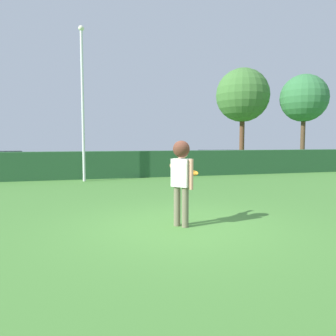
{
  "coord_description": "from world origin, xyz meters",
  "views": [
    {
      "loc": [
        -2.15,
        -6.45,
        1.78
      ],
      "look_at": [
        -0.03,
        0.99,
        1.15
      ],
      "focal_mm": 35.26,
      "sensor_mm": 36.0,
      "label": 1
    }
  ],
  "objects_px": {
    "person": "(181,172)",
    "lamppost": "(83,97)",
    "oak_tree": "(304,98)",
    "parked_car_silver": "(219,159)",
    "birch_tree": "(243,95)",
    "frisbee": "(193,173)",
    "parked_car_green": "(0,161)"
  },
  "relations": [
    {
      "from": "person",
      "to": "oak_tree",
      "type": "bearing_deg",
      "value": 45.63
    },
    {
      "from": "parked_car_green",
      "to": "birch_tree",
      "type": "xyz_separation_m",
      "value": [
        16.85,
        3.64,
        4.69
      ]
    },
    {
      "from": "lamppost",
      "to": "birch_tree",
      "type": "height_order",
      "value": "birch_tree"
    },
    {
      "from": "person",
      "to": "frisbee",
      "type": "distance_m",
      "value": 0.55
    },
    {
      "from": "birch_tree",
      "to": "oak_tree",
      "type": "distance_m",
      "value": 4.56
    },
    {
      "from": "person",
      "to": "frisbee",
      "type": "height_order",
      "value": "person"
    },
    {
      "from": "frisbee",
      "to": "oak_tree",
      "type": "distance_m",
      "value": 20.88
    },
    {
      "from": "person",
      "to": "parked_car_green",
      "type": "distance_m",
      "value": 14.93
    },
    {
      "from": "frisbee",
      "to": "parked_car_green",
      "type": "bearing_deg",
      "value": 116.13
    },
    {
      "from": "person",
      "to": "parked_car_silver",
      "type": "bearing_deg",
      "value": 62.15
    },
    {
      "from": "parked_car_silver",
      "to": "oak_tree",
      "type": "distance_m",
      "value": 9.45
    },
    {
      "from": "lamppost",
      "to": "parked_car_silver",
      "type": "distance_m",
      "value": 9.78
    },
    {
      "from": "birch_tree",
      "to": "oak_tree",
      "type": "height_order",
      "value": "birch_tree"
    },
    {
      "from": "person",
      "to": "birch_tree",
      "type": "bearing_deg",
      "value": 58.09
    },
    {
      "from": "lamppost",
      "to": "parked_car_silver",
      "type": "height_order",
      "value": "lamppost"
    },
    {
      "from": "parked_car_green",
      "to": "oak_tree",
      "type": "bearing_deg",
      "value": 3.94
    },
    {
      "from": "lamppost",
      "to": "person",
      "type": "bearing_deg",
      "value": -78.71
    },
    {
      "from": "person",
      "to": "lamppost",
      "type": "xyz_separation_m",
      "value": [
        -1.72,
        8.62,
        2.54
      ]
    },
    {
      "from": "oak_tree",
      "to": "birch_tree",
      "type": "bearing_deg",
      "value": 150.91
    },
    {
      "from": "parked_car_green",
      "to": "lamppost",
      "type": "bearing_deg",
      "value": -48.77
    },
    {
      "from": "frisbee",
      "to": "parked_car_silver",
      "type": "distance_m",
      "value": 13.78
    },
    {
      "from": "lamppost",
      "to": "parked_car_green",
      "type": "height_order",
      "value": "lamppost"
    },
    {
      "from": "parked_car_silver",
      "to": "birch_tree",
      "type": "distance_m",
      "value": 7.75
    },
    {
      "from": "parked_car_green",
      "to": "oak_tree",
      "type": "distance_m",
      "value": 21.32
    },
    {
      "from": "parked_car_green",
      "to": "birch_tree",
      "type": "bearing_deg",
      "value": 12.2
    },
    {
      "from": "oak_tree",
      "to": "person",
      "type": "bearing_deg",
      "value": -134.37
    },
    {
      "from": "person",
      "to": "parked_car_silver",
      "type": "xyz_separation_m",
      "value": [
        6.68,
        12.64,
        -0.47
      ]
    },
    {
      "from": "parked_car_green",
      "to": "frisbee",
      "type": "bearing_deg",
      "value": -63.87
    },
    {
      "from": "frisbee",
      "to": "parked_car_silver",
      "type": "height_order",
      "value": "parked_car_silver"
    },
    {
      "from": "lamppost",
      "to": "oak_tree",
      "type": "bearing_deg",
      "value": 21.37
    },
    {
      "from": "frisbee",
      "to": "birch_tree",
      "type": "distance_m",
      "value": 20.26
    },
    {
      "from": "parked_car_silver",
      "to": "birch_tree",
      "type": "height_order",
      "value": "birch_tree"
    }
  ]
}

